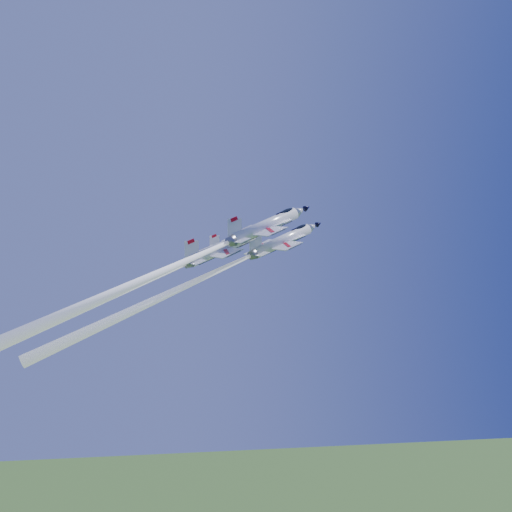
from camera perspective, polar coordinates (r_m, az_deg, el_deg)
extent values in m
cylinder|color=silver|center=(106.95, 2.62, 1.51)|extent=(6.87, 6.45, 12.87)
cone|color=silver|center=(111.36, 5.64, 2.91)|extent=(3.38, 3.22, 3.33)
cone|color=black|center=(112.44, 6.31, 3.22)|extent=(1.70, 1.62, 1.67)
cone|color=slate|center=(103.23, -0.38, 0.12)|extent=(2.98, 2.86, 2.26)
ellipsoid|color=black|center=(109.58, 4.51, 2.81)|extent=(3.51, 2.37, 2.43)
cube|color=black|center=(108.58, 3.84, 2.65)|extent=(1.21, 0.64, 0.82)
cube|color=silver|center=(106.31, 2.13, 1.13)|extent=(7.83, 10.93, 3.56)
cube|color=silver|center=(109.47, 3.22, 1.91)|extent=(3.58, 2.37, 1.77)
cube|color=silver|center=(107.33, 4.10, 1.84)|extent=(3.58, 2.37, 1.77)
cube|color=silver|center=(103.78, 0.09, 0.27)|extent=(4.14, 5.96, 1.90)
cube|color=silver|center=(103.49, -0.04, 1.26)|extent=(3.36, 1.92, 4.03)
cube|color=#B40916|center=(103.30, -0.11, 2.08)|extent=(1.39, 0.75, 1.11)
cube|color=black|center=(107.21, 2.76, 1.01)|extent=(9.60, 3.89, 4.74)
sphere|color=white|center=(103.09, -0.50, 0.06)|extent=(1.17, 1.12, 1.09)
cone|color=white|center=(94.49, -10.56, -4.59)|extent=(16.29, 15.16, 38.93)
cylinder|color=silver|center=(106.98, -1.98, 1.57)|extent=(5.39, 5.06, 10.10)
cone|color=silver|center=(110.05, 0.54, 2.69)|extent=(2.65, 2.53, 2.61)
cone|color=black|center=(110.79, 1.11, 2.93)|extent=(1.34, 1.27, 1.31)
cone|color=slate|center=(104.39, -4.44, 0.48)|extent=(2.34, 2.24, 1.77)
ellipsoid|color=black|center=(108.81, -0.41, 2.59)|extent=(2.75, 1.86, 1.91)
cube|color=black|center=(108.11, -0.98, 2.47)|extent=(0.95, 0.50, 0.64)
cube|color=silver|center=(106.54, -2.39, 1.27)|extent=(6.15, 8.58, 2.79)
cube|color=silver|center=(108.88, -1.43, 1.88)|extent=(2.81, 1.86, 1.39)
cube|color=silver|center=(107.10, -0.81, 1.83)|extent=(2.81, 1.86, 1.39)
cube|color=silver|center=(104.77, -4.06, 0.60)|extent=(3.25, 4.68, 1.49)
cube|color=silver|center=(104.56, -4.17, 1.37)|extent=(2.64, 1.51, 3.16)
cube|color=#B40916|center=(104.43, -4.23, 2.01)|extent=(1.09, 0.59, 0.87)
cube|color=black|center=(107.17, -1.87, 1.18)|extent=(7.53, 3.05, 3.72)
sphere|color=white|center=(104.29, -4.53, 0.44)|extent=(0.92, 0.88, 0.85)
cone|color=white|center=(97.12, -14.32, -3.88)|extent=(15.19, 14.12, 37.12)
cylinder|color=silver|center=(96.05, 0.93, 2.99)|extent=(6.94, 6.51, 13.00)
cone|color=silver|center=(100.43, 4.39, 4.50)|extent=(3.41, 3.25, 3.37)
cone|color=black|center=(101.50, 5.15, 4.83)|extent=(1.72, 1.64, 1.69)
cone|color=slate|center=(92.42, -2.53, 1.47)|extent=(3.02, 2.89, 2.28)
ellipsoid|color=black|center=(98.68, 3.09, 4.41)|extent=(3.55, 2.39, 2.46)
cube|color=black|center=(97.69, 2.32, 4.25)|extent=(1.22, 0.65, 0.83)
cube|color=silver|center=(95.42, 0.35, 2.57)|extent=(7.92, 11.04, 3.60)
cube|color=silver|center=(98.58, 1.64, 3.40)|extent=(3.62, 2.39, 1.79)
cube|color=silver|center=(96.37, 2.60, 3.35)|extent=(3.62, 2.39, 1.79)
cube|color=silver|center=(92.94, -2.00, 1.64)|extent=(4.19, 6.03, 1.92)
cube|color=silver|center=(92.71, -2.14, 2.76)|extent=(3.40, 1.94, 4.07)
cube|color=#B40916|center=(92.57, -2.23, 3.69)|extent=(1.41, 0.76, 1.12)
cube|color=black|center=(96.28, 1.08, 2.43)|extent=(9.69, 3.93, 4.79)
sphere|color=white|center=(92.29, -2.67, 1.41)|extent=(1.18, 1.13, 1.10)
cone|color=white|center=(84.85, -13.26, -3.25)|extent=(15.28, 14.23, 36.12)
cylinder|color=silver|center=(99.23, -3.34, 0.86)|extent=(6.95, 6.52, 13.02)
cone|color=silver|center=(103.06, 0.18, 2.42)|extent=(3.42, 3.26, 3.37)
cone|color=black|center=(104.02, 0.96, 2.77)|extent=(1.72, 1.64, 1.69)
cone|color=slate|center=(96.12, -6.83, -0.69)|extent=(3.02, 2.89, 2.29)
ellipsoid|color=black|center=(101.49, -1.15, 2.29)|extent=(3.55, 2.40, 2.46)
cube|color=black|center=(100.61, -1.93, 2.11)|extent=(1.22, 0.65, 0.83)
cube|color=silver|center=(98.69, -3.92, 0.44)|extent=(7.93, 11.06, 3.60)
cube|color=silver|center=(101.64, -2.55, 1.31)|extent=(3.62, 2.40, 1.79)
cube|color=silver|center=(99.31, -1.72, 1.22)|extent=(3.62, 2.40, 1.79)
cube|color=silver|center=(96.57, -6.29, -0.52)|extent=(4.19, 6.04, 1.92)
cube|color=silver|center=(96.28, -6.44, 0.55)|extent=(3.40, 1.94, 4.08)
cube|color=#B40916|center=(96.09, -6.54, 1.45)|extent=(1.41, 0.76, 1.12)
cube|color=black|center=(99.47, -3.18, 0.32)|extent=(9.71, 3.93, 4.80)
sphere|color=white|center=(96.01, -6.97, -0.75)|extent=(1.18, 1.13, 1.10)
cone|color=white|center=(88.49, -23.33, -7.84)|extent=(21.93, 20.37, 54.27)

